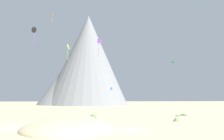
# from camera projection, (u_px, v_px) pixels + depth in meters

# --- Properties ---
(ground_plane) EXTENTS (400.00, 400.00, 0.00)m
(ground_plane) POSITION_uv_depth(u_px,v_px,m) (131.00, 130.00, 28.65)
(ground_plane) COLOR #CCBA8E
(dune_foreground_right) EXTENTS (27.23, 26.43, 1.86)m
(dune_foreground_right) POSITION_uv_depth(u_px,v_px,m) (48.00, 122.00, 37.21)
(dune_foreground_right) COLOR #CCBA8E
(dune_foreground_right) RESTS_ON ground_plane
(dune_midground) EXTENTS (19.11, 19.70, 3.22)m
(dune_midground) POSITION_uv_depth(u_px,v_px,m) (67.00, 129.00, 29.09)
(dune_midground) COLOR #CCBA8E
(dune_midground) RESTS_ON ground_plane
(bush_near_left) EXTENTS (1.67, 1.67, 0.58)m
(bush_near_left) POSITION_uv_depth(u_px,v_px,m) (95.00, 118.00, 41.03)
(bush_near_left) COLOR #386633
(bush_near_left) RESTS_ON ground_plane
(bush_mid_center) EXTENTS (1.31, 1.31, 0.48)m
(bush_mid_center) POSITION_uv_depth(u_px,v_px,m) (178.00, 115.00, 48.55)
(bush_mid_center) COLOR #568442
(bush_mid_center) RESTS_ON ground_plane
(bush_near_right) EXTENTS (3.73, 3.73, 1.02)m
(bush_near_right) POSITION_uv_depth(u_px,v_px,m) (93.00, 116.00, 44.32)
(bush_near_right) COLOR #568442
(bush_near_right) RESTS_ON ground_plane
(bush_scatter_east) EXTENTS (2.96, 2.96, 0.44)m
(bush_scatter_east) POSITION_uv_depth(u_px,v_px,m) (183.00, 115.00, 51.17)
(bush_scatter_east) COLOR #386633
(bush_scatter_east) RESTS_ON ground_plane
(bush_far_left) EXTENTS (1.52, 1.52, 0.84)m
(bush_far_left) POSITION_uv_depth(u_px,v_px,m) (176.00, 119.00, 38.61)
(bush_far_left) COLOR #668C4C
(bush_far_left) RESTS_ON ground_plane
(rock_massif) EXTENTS (76.71, 76.71, 63.66)m
(rock_massif) POSITION_uv_depth(u_px,v_px,m) (85.00, 65.00, 133.09)
(rock_massif) COLOR slate
(rock_massif) RESTS_ON ground_plane
(kite_lime_mid) EXTENTS (0.86, 0.61, 4.91)m
(kite_lime_mid) POSITION_uv_depth(u_px,v_px,m) (68.00, 49.00, 58.76)
(kite_lime_mid) COLOR #8CD133
(kite_orange_high) EXTENTS (0.73, 0.97, 3.81)m
(kite_orange_high) POSITION_uv_depth(u_px,v_px,m) (52.00, 15.00, 84.22)
(kite_orange_high) COLOR orange
(kite_black_high) EXTENTS (1.65, 2.06, 6.17)m
(kite_black_high) POSITION_uv_depth(u_px,v_px,m) (34.00, 30.00, 61.44)
(kite_black_high) COLOR black
(kite_blue_low) EXTENTS (1.33, 1.21, 1.33)m
(kite_blue_low) POSITION_uv_depth(u_px,v_px,m) (112.00, 88.00, 74.99)
(kite_blue_low) COLOR blue
(kite_green_mid) EXTENTS (0.65, 0.87, 0.71)m
(kite_green_mid) POSITION_uv_depth(u_px,v_px,m) (173.00, 62.00, 75.73)
(kite_green_mid) COLOR green
(kite_violet_mid) EXTENTS (1.20, 1.25, 5.09)m
(kite_violet_mid) POSITION_uv_depth(u_px,v_px,m) (100.00, 41.00, 51.50)
(kite_violet_mid) COLOR purple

